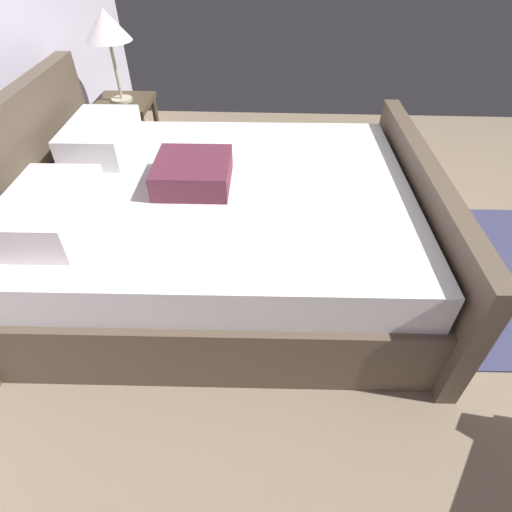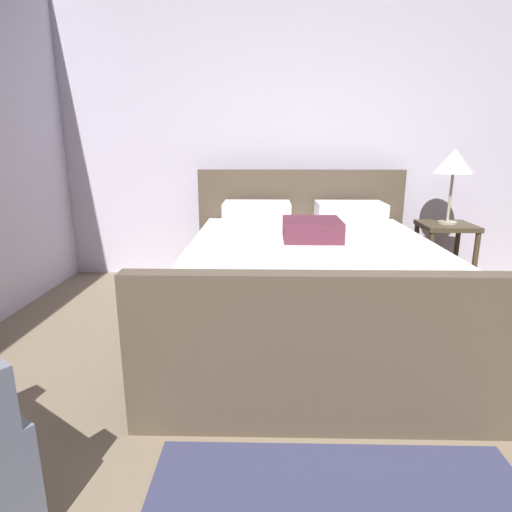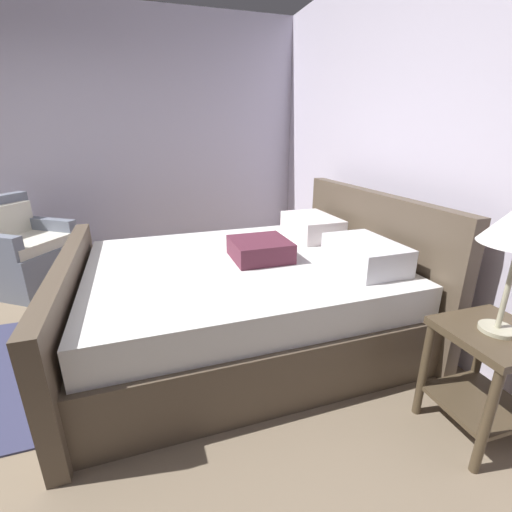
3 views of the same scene
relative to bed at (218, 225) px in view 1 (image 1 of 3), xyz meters
The scene contains 4 objects.
bed is the anchor object (origin of this frame).
nightstand_right 1.53m from the bed, 35.38° to the left, with size 0.44×0.44×0.60m.
table_lamp_right 1.72m from the bed, 35.38° to the left, with size 0.33×0.33×0.64m.
area_rug 1.86m from the bed, 89.97° to the right, with size 1.43×1.15×0.01m, color #383A5C.
Camera 1 is at (-2.06, 1.66, 1.80)m, focal length 28.43 mm.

